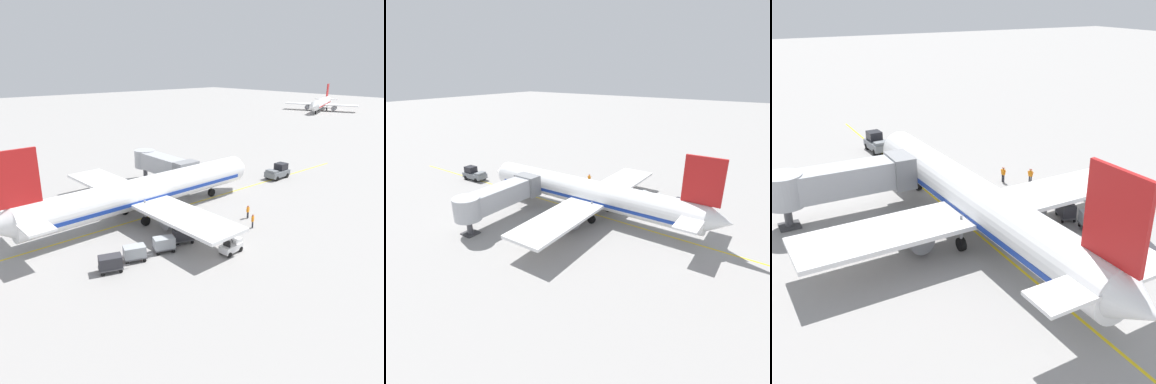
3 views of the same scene
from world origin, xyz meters
TOP-DOWN VIEW (x-y plane):
  - ground_plane at (0.00, 0.00)m, footprint 400.00×400.00m
  - gate_lead_in_line at (0.00, 0.00)m, footprint 0.24×80.00m
  - parked_airliner at (-0.30, -1.74)m, footprint 30.12×37.27m
  - jet_bridge at (-8.92, 7.28)m, footprint 13.24×3.50m
  - pushback_tractor at (-0.07, 24.49)m, footprint 2.40×4.50m
  - baggage_tug_lead at (13.39, -0.62)m, footprint 1.46×2.59m
  - baggage_cart_front at (8.51, -2.95)m, footprint 1.97×2.96m
  - baggage_cart_second_in_train at (8.82, -5.71)m, footprint 1.97×2.96m
  - baggage_cart_third_in_train at (8.52, -9.02)m, footprint 1.97×2.96m
  - baggage_cart_tail_end at (8.78, -11.78)m, footprint 1.97×2.96m
  - ground_crew_wing_walker at (8.42, 7.43)m, footprint 0.34×0.72m
  - ground_crew_loader at (7.49, 0.20)m, footprint 0.33×0.72m
  - ground_crew_marshaller at (10.74, 5.64)m, footprint 0.41×0.69m

SIDE VIEW (x-z plane):
  - ground_plane at x=0.00m, z-range 0.00..0.00m
  - gate_lead_in_line at x=0.00m, z-range 0.00..0.01m
  - baggage_tug_lead at x=13.39m, z-range -0.10..1.52m
  - baggage_cart_front at x=8.51m, z-range 0.16..1.74m
  - baggage_cart_second_in_train at x=8.82m, z-range 0.16..1.74m
  - baggage_cart_third_in_train at x=8.52m, z-range 0.16..1.74m
  - baggage_cart_tail_end at x=8.78m, z-range 0.16..1.74m
  - ground_crew_wing_walker at x=8.42m, z-range 0.11..1.80m
  - ground_crew_loader at x=7.49m, z-range 0.11..1.80m
  - ground_crew_marshaller at x=10.74m, z-range 0.11..1.80m
  - pushback_tractor at x=-0.07m, z-range -0.10..2.30m
  - parked_airliner at x=-0.30m, z-range -2.13..8.50m
  - jet_bridge at x=-8.92m, z-range 0.96..5.94m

